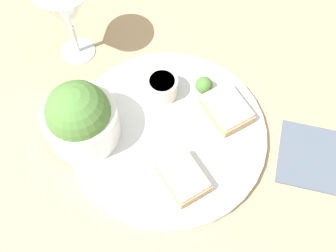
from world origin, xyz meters
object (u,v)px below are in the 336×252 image
cheese_toast_far (183,178)px  wine_glass (66,10)px  cheese_toast_near (227,109)px  sauce_ramekin (162,86)px  napkin (320,158)px  salad_bowl (80,118)px

cheese_toast_far → wine_glass: size_ratio=0.59×
cheese_toast_near → cheese_toast_far: (0.00, -0.14, -0.00)m
sauce_ramekin → napkin: size_ratio=0.33×
sauce_ramekin → cheese_toast_near: sauce_ramekin is taller
cheese_toast_near → wine_glass: bearing=-175.1°
cheese_toast_near → sauce_ramekin: bearing=-167.0°
salad_bowl → wine_glass: wine_glass is taller
cheese_toast_far → napkin: size_ratio=0.57×
salad_bowl → sauce_ramekin: (0.06, 0.13, -0.03)m
cheese_toast_far → wine_glass: 0.33m
salad_bowl → cheese_toast_near: 0.23m
salad_bowl → sauce_ramekin: size_ratio=2.24×
cheese_toast_far → wine_glass: bearing=158.9°
sauce_ramekin → napkin: (0.27, 0.04, -0.03)m
salad_bowl → wine_glass: (-0.12, 0.13, 0.04)m
sauce_ramekin → wine_glass: size_ratio=0.34×
napkin → cheese_toast_near: bearing=-175.0°
wine_glass → sauce_ramekin: bearing=0.0°
salad_bowl → cheese_toast_near: salad_bowl is taller
sauce_ramekin → cheese_toast_far: sauce_ramekin is taller
cheese_toast_near → cheese_toast_far: bearing=-88.4°
napkin → sauce_ramekin: bearing=-171.8°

